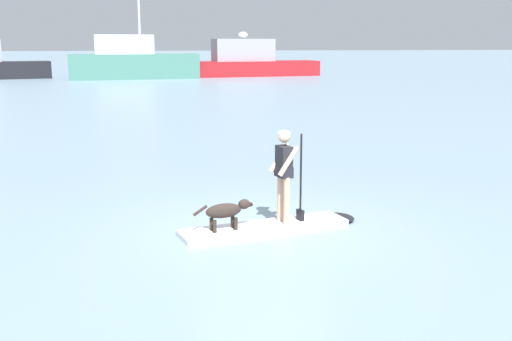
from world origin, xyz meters
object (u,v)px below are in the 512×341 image
at_px(person_paddler, 285,169).
at_px(dog, 226,211).
at_px(moored_boat_outer, 250,62).
at_px(paddleboard, 276,226).
at_px(moored_boat_far_starboard, 132,62).

relative_size(person_paddler, dog, 1.55).
xyz_separation_m(person_paddler, moored_boat_outer, (6.47, 49.08, 0.21)).
relative_size(dog, moored_boat_outer, 0.08).
bearing_deg(person_paddler, paddleboard, -164.97).
bearing_deg(dog, person_paddler, 15.03).
bearing_deg(dog, moored_boat_outer, 81.29).
height_order(moored_boat_far_starboard, moored_boat_outer, moored_boat_far_starboard).
height_order(person_paddler, moored_boat_outer, moored_boat_outer).
xyz_separation_m(paddleboard, dog, (-0.93, -0.25, 0.39)).
distance_m(person_paddler, moored_boat_far_starboard, 46.36).
height_order(person_paddler, moored_boat_far_starboard, moored_boat_far_starboard).
bearing_deg(paddleboard, person_paddler, 15.03).
height_order(paddleboard, moored_boat_outer, moored_boat_outer).
height_order(paddleboard, moored_boat_far_starboard, moored_boat_far_starboard).
bearing_deg(dog, paddleboard, 15.03).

